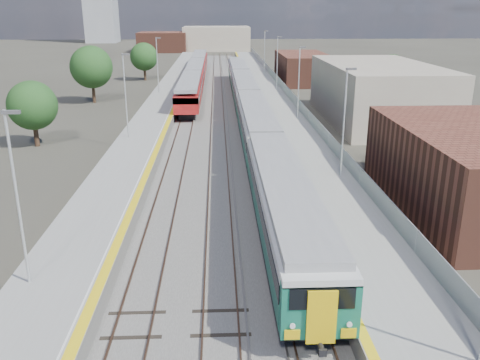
{
  "coord_description": "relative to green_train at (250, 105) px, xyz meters",
  "views": [
    {
      "loc": [
        -2.0,
        -11.68,
        12.19
      ],
      "look_at": [
        -0.69,
        17.82,
        2.2
      ],
      "focal_mm": 38.0,
      "sensor_mm": 36.0,
      "label": 1
    }
  ],
  "objects": [
    {
      "name": "tree_b",
      "position": [
        -20.28,
        14.65,
        2.55
      ],
      "size": [
        5.6,
        5.6,
        7.6
      ],
      "color": "#382619",
      "rests_on": "ground"
    },
    {
      "name": "platform_right",
      "position": [
        3.78,
        9.03,
        -1.7
      ],
      "size": [
        4.7,
        155.0,
        8.52
      ],
      "color": "slate",
      "rests_on": "ground"
    },
    {
      "name": "tracks",
      "position": [
        -3.15,
        10.72,
        -2.13
      ],
      "size": [
        8.96,
        160.0,
        0.17
      ],
      "color": "#4C3323",
      "rests_on": "ground"
    },
    {
      "name": "red_train",
      "position": [
        -7.0,
        29.59,
        -0.09
      ],
      "size": [
        2.87,
        58.19,
        3.62
      ],
      "color": "black",
      "rests_on": "ground"
    },
    {
      "name": "tree_c",
      "position": [
        -16.36,
        37.26,
        1.91
      ],
      "size": [
        4.85,
        4.85,
        6.58
      ],
      "color": "#382619",
      "rests_on": "ground"
    },
    {
      "name": "ground",
      "position": [
        -1.5,
        6.54,
        -2.23
      ],
      "size": [
        320.0,
        320.0,
        0.0
      ],
      "primitive_type": "plane",
      "color": "#47443A",
      "rests_on": "ground"
    },
    {
      "name": "green_train",
      "position": [
        0.0,
        0.0,
        0.0
      ],
      "size": [
        2.88,
        80.22,
        3.17
      ],
      "color": "black",
      "rests_on": "ground"
    },
    {
      "name": "buildings",
      "position": [
        -19.62,
        95.14,
        8.47
      ],
      "size": [
        72.0,
        185.5,
        40.0
      ],
      "color": "brown",
      "rests_on": "ground"
    },
    {
      "name": "tree_a",
      "position": [
        -20.37,
        -8.41,
        1.59
      ],
      "size": [
        4.48,
        4.48,
        6.07
      ],
      "color": "#382619",
      "rests_on": "ground"
    },
    {
      "name": "tree_d",
      "position": [
        21.51,
        17.66,
        1.58
      ],
      "size": [
        4.47,
        4.47,
        6.06
      ],
      "color": "#382619",
      "rests_on": "ground"
    },
    {
      "name": "ballast_bed",
      "position": [
        -3.75,
        9.04,
        -2.2
      ],
      "size": [
        10.5,
        155.0,
        0.06
      ],
      "primitive_type": "cube",
      "color": "#565451",
      "rests_on": "ground"
    },
    {
      "name": "platform_left",
      "position": [
        -10.55,
        9.03,
        -1.72
      ],
      "size": [
        4.3,
        155.0,
        8.52
      ],
      "color": "slate",
      "rests_on": "ground"
    }
  ]
}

